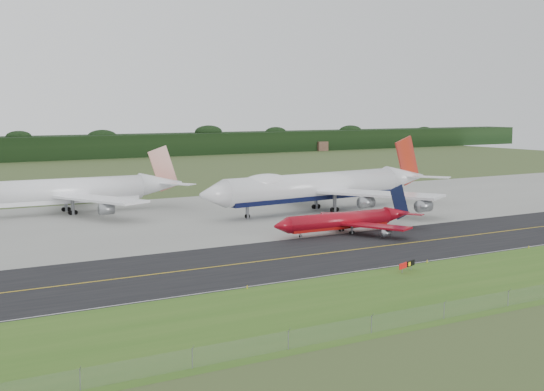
{
  "coord_description": "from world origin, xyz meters",
  "views": [
    {
      "loc": [
        -86.82,
        -118.23,
        27.54
      ],
      "look_at": [
        -1.65,
        22.0,
        8.04
      ],
      "focal_mm": 50.0,
      "sensor_mm": 36.0,
      "label": 1
    }
  ],
  "objects": [
    {
      "name": "edge_marker_right",
      "position": [
        30.93,
        -20.5,
        0.25
      ],
      "size": [
        0.16,
        0.16,
        0.5
      ],
      "primitive_type": "cylinder",
      "color": "yellow",
      "rests_on": "ground"
    },
    {
      "name": "edge_marker_left",
      "position": [
        -31.87,
        -20.5,
        0.25
      ],
      "size": [
        0.16,
        0.16,
        0.5
      ],
      "primitive_type": "cylinder",
      "color": "yellow",
      "rests_on": "ground"
    },
    {
      "name": "apron",
      "position": [
        0.0,
        51.0,
        0.01
      ],
      "size": [
        400.0,
        78.0,
        0.01
      ],
      "primitive_type": "cube",
      "color": "gray",
      "rests_on": "ground"
    },
    {
      "name": "jet_ba_747",
      "position": [
        26.58,
        43.85,
        6.48
      ],
      "size": [
        75.75,
        62.49,
        19.03
      ],
      "color": "white",
      "rests_on": "ground"
    },
    {
      "name": "ground",
      "position": [
        0.0,
        0.0,
        0.0
      ],
      "size": [
        600.0,
        600.0,
        0.0
      ],
      "primitive_type": "plane",
      "color": "#3A4F25",
      "rests_on": "ground"
    },
    {
      "name": "jet_red_737",
      "position": [
        11.61,
        12.58,
        2.71
      ],
      "size": [
        36.19,
        29.64,
        9.81
      ],
      "color": "maroon",
      "rests_on": "ground"
    },
    {
      "name": "grass_verge",
      "position": [
        0.0,
        -35.0,
        0.01
      ],
      "size": [
        400.0,
        30.0,
        0.01
      ],
      "primitive_type": "cube",
      "color": "#36601C",
      "rests_on": "ground"
    },
    {
      "name": "jet_star_tail",
      "position": [
        -31.41,
        74.17,
        5.59
      ],
      "size": [
        63.46,
        53.18,
        16.76
      ],
      "color": "white",
      "rests_on": "ground"
    },
    {
      "name": "taxiway_sign",
      "position": [
        -3.19,
        -23.97,
        1.17
      ],
      "size": [
        4.73,
        1.87,
        1.66
      ],
      "color": "slate",
      "rests_on": "ground"
    },
    {
      "name": "edge_marker_center",
      "position": [
        4.54,
        -20.5,
        0.25
      ],
      "size": [
        0.16,
        0.16,
        0.5
      ],
      "primitive_type": "cylinder",
      "color": "yellow",
      "rests_on": "ground"
    },
    {
      "name": "taxiway_centreline",
      "position": [
        0.0,
        -4.0,
        0.03
      ],
      "size": [
        400.0,
        0.4,
        0.0
      ],
      "primitive_type": "cube",
      "color": "gold",
      "rests_on": "taxiway"
    },
    {
      "name": "taxiway_edge_line",
      "position": [
        0.0,
        -19.5,
        0.03
      ],
      "size": [
        400.0,
        0.25,
        0.0
      ],
      "primitive_type": "cube",
      "color": "silver",
      "rests_on": "taxiway"
    },
    {
      "name": "horizon_treeline",
      "position": [
        0.0,
        273.76,
        5.47
      ],
      "size": [
        700.0,
        25.0,
        12.0
      ],
      "color": "black",
      "rests_on": "ground"
    },
    {
      "name": "taxiway",
      "position": [
        0.0,
        -4.0,
        0.01
      ],
      "size": [
        400.0,
        32.0,
        0.02
      ],
      "primitive_type": "cube",
      "color": "black",
      "rests_on": "ground"
    },
    {
      "name": "perimeter_fence",
      "position": [
        0.0,
        -48.0,
        1.1
      ],
      "size": [
        320.0,
        0.1,
        320.0
      ],
      "color": "slate",
      "rests_on": "ground"
    }
  ]
}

